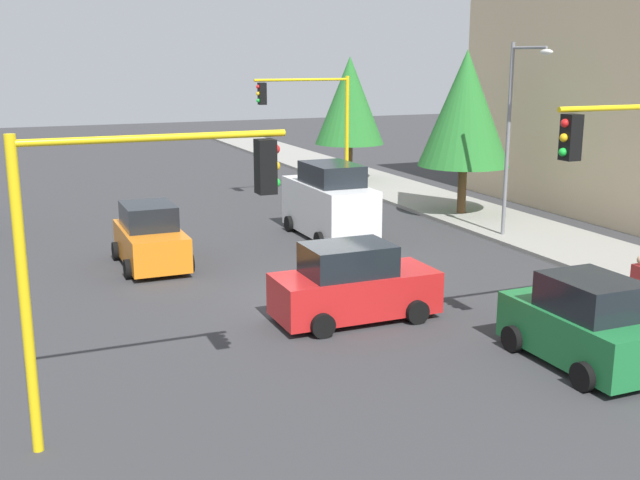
% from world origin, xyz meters
% --- Properties ---
extents(ground_plane, '(120.00, 120.00, 0.00)m').
position_xyz_m(ground_plane, '(0.00, 0.00, 0.00)').
color(ground_plane, '#353538').
extents(sidewalk_kerb, '(80.00, 4.00, 0.15)m').
position_xyz_m(sidewalk_kerb, '(-5.00, 10.50, 0.07)').
color(sidewalk_kerb, gray).
rests_on(sidewalk_kerb, ground).
extents(traffic_signal_near_right, '(0.36, 4.59, 5.34)m').
position_xyz_m(traffic_signal_near_right, '(6.00, -5.64, 3.80)').
color(traffic_signal_near_right, yellow).
rests_on(traffic_signal_near_right, ground).
extents(traffic_signal_far_left, '(0.36, 4.59, 5.65)m').
position_xyz_m(traffic_signal_far_left, '(-14.00, 5.69, 4.00)').
color(traffic_signal_far_left, yellow).
rests_on(traffic_signal_far_left, ground).
extents(street_lamp_curbside, '(2.15, 0.28, 7.00)m').
position_xyz_m(street_lamp_curbside, '(-3.61, 9.20, 4.35)').
color(street_lamp_curbside, slate).
rests_on(street_lamp_curbside, ground).
extents(tree_roadside_mid, '(3.74, 3.74, 6.80)m').
position_xyz_m(tree_roadside_mid, '(-8.00, 10.00, 4.45)').
color(tree_roadside_mid, brown).
rests_on(tree_roadside_mid, ground).
extents(tree_roadside_far, '(3.60, 3.60, 6.55)m').
position_xyz_m(tree_roadside_far, '(-18.00, 9.50, 4.28)').
color(tree_roadside_far, brown).
rests_on(tree_roadside_far, ground).
extents(delivery_van_white, '(4.80, 2.22, 2.77)m').
position_xyz_m(delivery_van_white, '(-6.59, 3.37, 1.28)').
color(delivery_van_white, white).
rests_on(delivery_van_white, ground).
extents(car_orange, '(3.86, 2.08, 1.98)m').
position_xyz_m(car_orange, '(-5.19, -3.43, 0.90)').
color(car_orange, orange).
rests_on(car_orange, ground).
extents(car_red, '(2.06, 4.13, 1.98)m').
position_xyz_m(car_red, '(2.00, 0.28, 0.90)').
color(car_red, red).
rests_on(car_red, ground).
extents(car_green, '(3.71, 2.09, 1.98)m').
position_xyz_m(car_green, '(6.59, 3.60, 0.90)').
color(car_green, '#1E7238').
rests_on(car_green, ground).
extents(pedestrian_crossing, '(0.40, 0.24, 1.70)m').
position_xyz_m(pedestrian_crossing, '(4.90, 6.81, 0.91)').
color(pedestrian_crossing, '#262638').
rests_on(pedestrian_crossing, ground).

